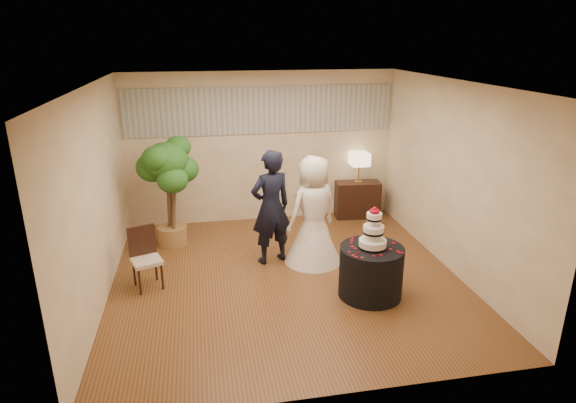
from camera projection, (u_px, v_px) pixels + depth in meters
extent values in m
cube|color=brown|center=(286.00, 278.00, 7.10)|extent=(5.00, 5.00, 0.00)
cube|color=white|center=(286.00, 84.00, 6.19)|extent=(5.00, 5.00, 0.00)
cube|color=beige|center=(262.00, 148.00, 8.96)|extent=(5.00, 0.06, 2.80)
cube|color=beige|center=(336.00, 269.00, 4.32)|extent=(5.00, 0.06, 2.80)
cube|color=beige|center=(96.00, 198.00, 6.21)|extent=(0.06, 5.00, 2.80)
cube|color=beige|center=(453.00, 178.00, 7.08)|extent=(0.06, 5.00, 2.80)
cube|color=#A5A69B|center=(261.00, 110.00, 8.72)|extent=(4.90, 0.02, 0.85)
imported|color=black|center=(271.00, 207.00, 7.34)|extent=(0.76, 0.62, 1.80)
imported|color=white|center=(314.00, 210.00, 7.36)|extent=(1.16, 1.16, 1.71)
cylinder|color=black|center=(371.00, 271.00, 6.52)|extent=(0.96, 0.96, 0.71)
cube|color=black|center=(357.00, 199.00, 9.39)|extent=(0.88, 0.45, 0.71)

